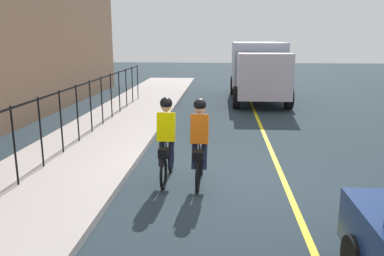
{
  "coord_description": "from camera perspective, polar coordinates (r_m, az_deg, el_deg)",
  "views": [
    {
      "loc": [
        -8.36,
        -0.24,
        3.02
      ],
      "look_at": [
        0.35,
        0.44,
        1.0
      ],
      "focal_mm": 36.66,
      "sensor_mm": 36.0,
      "label": 1
    }
  ],
  "objects": [
    {
      "name": "box_truck_background",
      "position": [
        19.58,
        9.59,
        8.56
      ],
      "size": [
        6.72,
        2.57,
        2.78
      ],
      "rotation": [
        0.0,
        0.0,
        3.15
      ],
      "color": "#A7B2C9",
      "rests_on": "ground"
    },
    {
      "name": "iron_fence",
      "position": [
        10.35,
        -18.62,
        2.49
      ],
      "size": [
        18.2,
        0.04,
        1.6
      ],
      "color": "black",
      "rests_on": "sidewalk"
    },
    {
      "name": "cyclist_lead",
      "position": [
        8.08,
        1.11,
        -2.12
      ],
      "size": [
        1.71,
        0.37,
        1.83
      ],
      "rotation": [
        0.0,
        0.0,
        -0.02
      ],
      "color": "black",
      "rests_on": "ground"
    },
    {
      "name": "ground_plane",
      "position": [
        8.89,
        2.66,
        -6.84
      ],
      "size": [
        80.0,
        80.0,
        0.0
      ],
      "primitive_type": "plane",
      "color": "#24313A"
    },
    {
      "name": "sidewalk",
      "position": [
        9.58,
        -18.21,
        -5.55
      ],
      "size": [
        40.0,
        3.2,
        0.15
      ],
      "primitive_type": "cube",
      "color": "#B5ABA7",
      "rests_on": "ground"
    },
    {
      "name": "lane_line_centre",
      "position": [
        8.99,
        12.98,
        -6.93
      ],
      "size": [
        36.0,
        0.12,
        0.01
      ],
      "primitive_type": "cube",
      "color": "yellow",
      "rests_on": "ground"
    },
    {
      "name": "cyclist_follow",
      "position": [
        8.26,
        -3.73,
        -1.79
      ],
      "size": [
        1.71,
        0.37,
        1.83
      ],
      "rotation": [
        0.0,
        0.0,
        -0.02
      ],
      "color": "black",
      "rests_on": "ground"
    }
  ]
}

